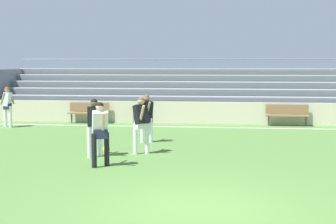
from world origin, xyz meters
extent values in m
plane|color=#517A38|center=(0.00, 0.00, 0.00)|extent=(160.00, 160.00, 0.00)
cube|color=white|center=(0.00, 11.28, 0.00)|extent=(44.00, 0.12, 0.01)
cube|color=beige|center=(0.00, 12.50, 0.48)|extent=(48.00, 0.16, 0.96)
cube|color=#B2B2B7|center=(0.49, 13.49, 0.33)|extent=(23.52, 0.36, 0.08)
cube|color=slate|center=(0.49, 13.29, 0.17)|extent=(23.52, 0.04, 0.33)
cube|color=#B2B2B7|center=(0.49, 14.27, 0.67)|extent=(23.52, 0.36, 0.08)
cube|color=slate|center=(0.49, 14.07, 0.50)|extent=(23.52, 0.04, 0.33)
cube|color=#B2B2B7|center=(0.49, 15.06, 1.00)|extent=(23.52, 0.36, 0.08)
cube|color=slate|center=(0.49, 14.86, 0.84)|extent=(23.52, 0.04, 0.33)
cube|color=#B2B2B7|center=(0.49, 15.85, 1.34)|extent=(23.52, 0.36, 0.08)
cube|color=slate|center=(0.49, 15.65, 1.17)|extent=(23.52, 0.04, 0.33)
cube|color=#B2B2B7|center=(0.49, 16.64, 1.67)|extent=(23.52, 0.36, 0.08)
cube|color=slate|center=(0.49, 16.44, 1.51)|extent=(23.52, 0.04, 0.33)
cube|color=#B2B2B7|center=(0.49, 17.43, 2.01)|extent=(23.52, 0.36, 0.08)
cube|color=slate|center=(0.49, 17.23, 1.84)|extent=(23.52, 0.04, 0.33)
cube|color=#B2B2B7|center=(0.49, 18.22, 2.34)|extent=(23.52, 0.36, 0.08)
cube|color=slate|center=(0.49, 18.02, 2.18)|extent=(23.52, 0.04, 0.33)
cube|color=slate|center=(-11.17, 15.85, 1.17)|extent=(0.20, 5.09, 2.34)
cylinder|color=slate|center=(0.49, 18.47, 2.89)|extent=(23.52, 0.06, 0.06)
cube|color=olive|center=(-5.49, 12.08, 0.45)|extent=(1.80, 0.40, 0.06)
cube|color=olive|center=(-5.49, 12.26, 0.70)|extent=(1.80, 0.05, 0.40)
cylinder|color=#47474C|center=(-6.27, 12.08, 0.23)|extent=(0.07, 0.07, 0.45)
cylinder|color=#47474C|center=(-4.71, 12.08, 0.23)|extent=(0.07, 0.07, 0.45)
cube|color=olive|center=(3.16, 12.08, 0.45)|extent=(1.80, 0.40, 0.06)
cube|color=olive|center=(3.16, 12.26, 0.70)|extent=(1.80, 0.05, 0.40)
cylinder|color=#47474C|center=(2.38, 12.08, 0.23)|extent=(0.07, 0.07, 0.45)
cylinder|color=#47474C|center=(3.94, 12.08, 0.23)|extent=(0.07, 0.07, 0.45)
cylinder|color=#2D7F3D|center=(-3.20, 11.82, 0.40)|extent=(0.46, 0.46, 0.81)
cylinder|color=white|center=(-3.23, 4.37, 0.43)|extent=(0.13, 0.13, 0.86)
cylinder|color=white|center=(-3.00, 4.64, 0.43)|extent=(0.13, 0.13, 0.86)
cube|color=white|center=(-3.11, 4.50, 0.84)|extent=(0.40, 0.31, 0.24)
cube|color=black|center=(-3.11, 4.50, 1.14)|extent=(0.45, 0.41, 0.59)
cylinder|color=brown|center=(-3.26, 4.66, 1.18)|extent=(0.18, 0.41, 0.44)
cylinder|color=brown|center=(-2.97, 4.35, 1.18)|extent=(0.18, 0.41, 0.44)
sphere|color=brown|center=(-3.11, 4.50, 1.53)|extent=(0.21, 0.21, 0.21)
sphere|color=black|center=(-3.11, 4.50, 1.55)|extent=(0.20, 0.20, 0.20)
cylinder|color=white|center=(-2.05, 5.04, 0.44)|extent=(0.13, 0.13, 0.88)
cylinder|color=white|center=(-1.72, 5.19, 0.44)|extent=(0.13, 0.13, 0.88)
cube|color=white|center=(-1.89, 5.11, 0.86)|extent=(0.41, 0.40, 0.24)
cube|color=black|center=(-1.89, 5.11, 1.16)|extent=(0.52, 0.51, 0.60)
cylinder|color=#D6A884|center=(-1.95, 5.32, 1.20)|extent=(0.24, 0.25, 0.51)
cylinder|color=#D6A884|center=(-1.83, 4.91, 1.20)|extent=(0.24, 0.25, 0.51)
sphere|color=#D6A884|center=(-1.89, 5.11, 1.54)|extent=(0.21, 0.21, 0.21)
sphere|color=brown|center=(-1.89, 5.11, 1.57)|extent=(0.20, 0.20, 0.20)
cylinder|color=white|center=(-1.93, 7.20, 0.41)|extent=(0.13, 0.13, 0.82)
cylinder|color=white|center=(-2.20, 7.12, 0.41)|extent=(0.13, 0.13, 0.82)
cube|color=black|center=(-2.07, 7.16, 0.80)|extent=(0.42, 0.40, 0.24)
cube|color=black|center=(-2.07, 7.16, 1.10)|extent=(0.48, 0.47, 0.59)
cylinder|color=#A87A5B|center=(-1.98, 6.98, 1.14)|extent=(0.24, 0.27, 0.50)
cylinder|color=#A87A5B|center=(-2.15, 7.34, 1.14)|extent=(0.24, 0.27, 0.50)
sphere|color=#A87A5B|center=(-2.07, 7.16, 1.49)|extent=(0.21, 0.21, 0.21)
sphere|color=brown|center=(-2.07, 7.16, 1.51)|extent=(0.20, 0.20, 0.20)
cylinder|color=black|center=(-2.48, 3.36, 0.43)|extent=(0.13, 0.13, 0.87)
cylinder|color=black|center=(-2.74, 3.10, 0.43)|extent=(0.13, 0.13, 0.87)
cube|color=#232847|center=(-2.61, 3.23, 0.85)|extent=(0.42, 0.34, 0.24)
cube|color=white|center=(-2.61, 3.23, 1.15)|extent=(0.48, 0.47, 0.60)
cylinder|color=#D6A884|center=(-2.48, 3.05, 1.19)|extent=(0.19, 0.33, 0.49)
cylinder|color=#D6A884|center=(-2.73, 3.40, 1.19)|extent=(0.19, 0.33, 0.49)
sphere|color=#D6A884|center=(-2.61, 3.23, 1.53)|extent=(0.21, 0.21, 0.21)
sphere|color=black|center=(-2.61, 3.23, 1.55)|extent=(0.20, 0.20, 0.20)
cylinder|color=white|center=(-8.27, 10.23, 0.45)|extent=(0.13, 0.13, 0.89)
cylinder|color=white|center=(-8.56, 10.39, 0.45)|extent=(0.13, 0.13, 0.89)
cube|color=#232847|center=(-8.41, 10.31, 0.87)|extent=(0.23, 0.37, 0.24)
cube|color=white|center=(-8.41, 10.31, 1.17)|extent=(0.30, 0.39, 0.58)
cylinder|color=#A87A5B|center=(-8.52, 10.13, 1.21)|extent=(0.26, 0.08, 0.51)
cylinder|color=#A87A5B|center=(-8.30, 10.49, 1.21)|extent=(0.26, 0.08, 0.51)
sphere|color=#A87A5B|center=(-8.41, 10.31, 1.56)|extent=(0.21, 0.21, 0.21)
sphere|color=brown|center=(-8.41, 10.31, 1.58)|extent=(0.20, 0.20, 0.20)
sphere|color=yellow|center=(-2.93, 5.10, 0.11)|extent=(0.22, 0.22, 0.22)
camera|label=1|loc=(0.52, -8.52, 2.60)|focal=51.25mm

